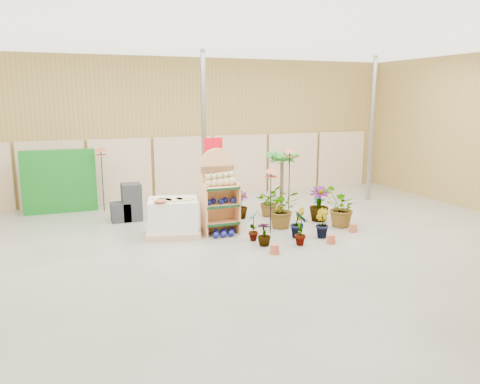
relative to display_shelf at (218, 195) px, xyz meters
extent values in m
cube|color=slate|center=(0.20, -1.66, -0.99)|extent=(15.00, 12.00, 0.10)
cube|color=white|center=(0.20, -1.66, 3.61)|extent=(15.00, 12.00, 0.10)
cube|color=olive|center=(0.20, 4.39, 1.31)|extent=(15.00, 0.10, 4.50)
cylinder|color=gray|center=(5.70, 1.84, 1.31)|extent=(0.14, 0.14, 4.50)
cylinder|color=gray|center=(0.20, 1.84, 1.31)|extent=(0.14, 0.14, 4.50)
cube|color=tan|center=(-3.80, 4.26, 0.06)|extent=(1.90, 0.06, 2.00)
cube|color=tan|center=(-1.80, 4.26, 0.06)|extent=(1.90, 0.06, 2.00)
cube|color=tan|center=(0.20, 4.26, 0.06)|extent=(1.90, 0.06, 2.00)
cube|color=tan|center=(2.20, 4.26, 0.06)|extent=(1.90, 0.06, 2.00)
cube|color=tan|center=(4.20, 4.26, 0.06)|extent=(1.90, 0.06, 2.00)
cube|color=tan|center=(6.20, 4.26, 0.06)|extent=(1.90, 0.06, 2.00)
cube|color=tan|center=(0.00, 0.10, -0.13)|extent=(0.86, 0.08, 1.63)
cylinder|color=tan|center=(0.00, 0.10, 0.69)|extent=(0.86, 0.08, 0.86)
cube|color=tan|center=(0.00, -0.15, -0.65)|extent=(0.83, 0.48, 0.04)
cube|color=#0F3819|center=(0.00, -0.39, -0.65)|extent=(0.82, 0.03, 0.06)
cube|color=tan|center=(0.00, -0.15, -0.22)|extent=(0.83, 0.48, 0.04)
cube|color=#0F3819|center=(0.00, -0.39, -0.22)|extent=(0.82, 0.03, 0.06)
cube|color=tan|center=(0.00, -0.15, 0.21)|extent=(0.83, 0.48, 0.04)
cube|color=#0F3819|center=(0.00, -0.39, 0.21)|extent=(0.82, 0.03, 0.06)
cube|color=tan|center=(-0.41, -0.15, -0.32)|extent=(0.04, 0.48, 1.25)
cube|color=tan|center=(0.41, -0.15, -0.32)|extent=(0.04, 0.48, 1.25)
sphere|color=#C7B781|center=(-0.29, -0.10, 0.32)|extent=(0.17, 0.17, 0.17)
sphere|color=#C7B781|center=(-0.29, -0.10, 0.46)|extent=(0.13, 0.13, 0.13)
sphere|color=#C7B781|center=(-0.14, -0.10, 0.32)|extent=(0.18, 0.18, 0.18)
sphere|color=#C7B781|center=(-0.14, -0.10, 0.47)|extent=(0.13, 0.13, 0.13)
sphere|color=#C7B781|center=(0.00, -0.10, 0.32)|extent=(0.19, 0.19, 0.19)
sphere|color=#C7B781|center=(0.00, -0.10, 0.48)|extent=(0.13, 0.13, 0.13)
sphere|color=#C7B781|center=(0.14, -0.10, 0.33)|extent=(0.20, 0.20, 0.20)
sphere|color=#C7B781|center=(0.14, -0.10, 0.49)|extent=(0.13, 0.13, 0.13)
sphere|color=#C7B781|center=(0.29, -0.10, 0.33)|extent=(0.21, 0.21, 0.21)
sphere|color=#C7B781|center=(0.29, -0.10, 0.50)|extent=(0.13, 0.13, 0.13)
sphere|color=navy|center=(-0.31, -0.17, -0.13)|extent=(0.14, 0.14, 0.14)
sphere|color=navy|center=(-0.15, -0.06, -0.13)|extent=(0.14, 0.14, 0.14)
sphere|color=navy|center=(0.00, -0.17, -0.13)|extent=(0.14, 0.14, 0.14)
sphere|color=navy|center=(0.15, -0.06, -0.13)|extent=(0.14, 0.14, 0.14)
sphere|color=navy|center=(0.31, -0.17, -0.13)|extent=(0.14, 0.14, 0.14)
sphere|color=navy|center=(-0.23, -0.47, -0.87)|extent=(0.15, 0.15, 0.15)
sphere|color=navy|center=(-0.13, -0.23, -0.87)|extent=(0.15, 0.15, 0.15)
sphere|color=navy|center=(-0.03, -0.47, -0.87)|extent=(0.15, 0.15, 0.15)
sphere|color=navy|center=(0.06, -0.23, -0.87)|extent=(0.15, 0.15, 0.15)
sphere|color=navy|center=(0.16, -0.47, -0.87)|extent=(0.15, 0.15, 0.15)
sphere|color=navy|center=(0.25, -0.23, -0.87)|extent=(0.15, 0.15, 0.15)
cube|color=tan|center=(-1.10, 0.12, -0.86)|extent=(1.44, 1.28, 0.16)
cube|color=white|center=(-1.10, 0.12, -0.42)|extent=(1.32, 1.16, 0.73)
cylinder|color=#D4CB89|center=(-1.36, -0.03, -0.04)|extent=(0.42, 0.42, 0.04)
cylinder|color=#D4CB89|center=(-1.10, -0.03, -0.04)|extent=(0.42, 0.42, 0.04)
cylinder|color=#D4CB89|center=(-0.84, -0.03, -0.04)|extent=(0.42, 0.42, 0.04)
cylinder|color=#D4CB89|center=(-1.36, 0.28, -0.04)|extent=(0.42, 0.42, 0.04)
cube|color=#222326|center=(-1.82, 1.90, -0.69)|extent=(0.50, 0.50, 0.50)
cube|color=#222326|center=(-1.82, 1.90, -0.19)|extent=(0.50, 0.50, 0.50)
cube|color=#222326|center=(-2.12, 1.90, -0.69)|extent=(0.50, 0.50, 0.50)
cube|color=#136C1A|center=(-3.60, 3.54, -0.04)|extent=(2.00, 0.30, 1.80)
cylinder|color=gray|center=(0.30, 1.34, 0.16)|extent=(0.05, 0.05, 2.20)
cube|color=red|center=(0.30, 1.30, 1.06)|extent=(0.50, 0.03, 0.40)
cylinder|color=black|center=(1.16, -0.50, -0.24)|extent=(0.02, 0.02, 1.39)
cylinder|color=#A84F32|center=(1.16, -0.50, 0.45)|extent=(0.30, 0.30, 0.02)
cone|color=#A84F32|center=(1.16, -0.50, 0.62)|extent=(0.34, 0.34, 0.14)
cylinder|color=black|center=(2.01, 0.21, -0.06)|extent=(0.02, 0.02, 1.76)
cylinder|color=#A84F32|center=(2.01, 0.21, 0.82)|extent=(0.30, 0.30, 0.02)
cone|color=#A84F32|center=(2.01, 0.21, 0.99)|extent=(0.34, 0.34, 0.14)
cylinder|color=black|center=(-2.45, 3.21, -0.12)|extent=(0.02, 0.02, 1.65)
cylinder|color=#A84F32|center=(-2.45, 3.21, 0.71)|extent=(0.30, 0.30, 0.02)
cone|color=#A84F32|center=(-2.45, 3.21, 0.88)|extent=(0.34, 0.34, 0.14)
cylinder|color=brown|center=(2.20, 1.03, -0.17)|extent=(0.10, 0.10, 1.54)
imported|color=#2D7A25|center=(0.53, -0.93, -0.58)|extent=(0.43, 0.46, 0.73)
imported|color=#2D7A25|center=(1.61, -1.07, -0.58)|extent=(0.50, 0.51, 0.72)
imported|color=#2D7A25|center=(1.64, -0.18, -0.45)|extent=(1.13, 1.07, 0.99)
imported|color=#2D7A25|center=(2.84, 0.07, -0.48)|extent=(0.73, 0.73, 0.93)
imported|color=#2D7A25|center=(3.00, 0.35, -0.63)|extent=(0.39, 0.39, 0.62)
imported|color=#2D7A25|center=(1.60, 0.04, -0.68)|extent=(0.32, 0.35, 0.52)
imported|color=#2D7A25|center=(1.80, 1.06, -0.54)|extent=(0.93, 0.96, 0.81)
imported|color=#2D7A25|center=(0.61, -1.37, -0.67)|extent=(0.40, 0.40, 0.53)
imported|color=#2D7A25|center=(1.38, -1.64, -0.54)|extent=(0.30, 0.44, 0.81)
imported|color=#2D7A25|center=(2.13, -1.28, -0.60)|extent=(0.33, 0.40, 0.68)
imported|color=#2D7A25|center=(3.05, -0.67, -0.44)|extent=(1.15, 1.09, 1.01)
imported|color=#2D7A25|center=(0.96, 1.07, -0.57)|extent=(0.46, 0.46, 0.75)
camera|label=1|loc=(-3.44, -10.53, 2.33)|focal=35.00mm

